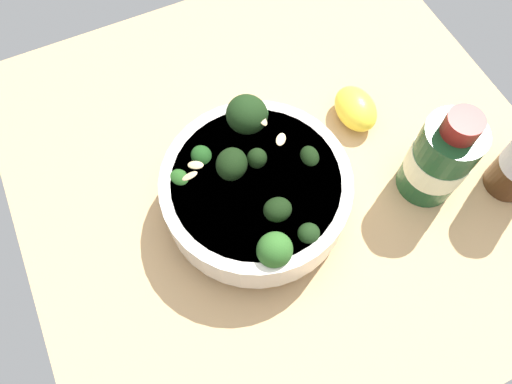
{
  "coord_description": "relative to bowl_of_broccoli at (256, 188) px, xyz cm",
  "views": [
    {
      "loc": [
        24.62,
        -15.01,
        52.67
      ],
      "look_at": [
        3.35,
        -5.1,
        4.0
      ],
      "focal_mm": 33.83,
      "sensor_mm": 36.0,
      "label": 1
    }
  ],
  "objects": [
    {
      "name": "lemon_wedge",
      "position": [
        -6.01,
        16.85,
        -2.53
      ],
      "size": [
        6.86,
        5.0,
        4.06
      ],
      "primitive_type": "ellipsoid",
      "rotation": [
        0.0,
        0.0,
        6.26
      ],
      "color": "yellow",
      "rests_on": "ground_plane"
    },
    {
      "name": "bowl_of_broccoli",
      "position": [
        0.0,
        0.0,
        0.0
      ],
      "size": [
        21.65,
        20.9,
        10.49
      ],
      "color": "silver",
      "rests_on": "ground_plane"
    },
    {
      "name": "ground_plane",
      "position": [
        -3.17,
        5.06,
        -7.01
      ],
      "size": [
        63.86,
        63.86,
        4.91
      ],
      "primitive_type": "cube",
      "color": "tan"
    },
    {
      "name": "bottle_tall",
      "position": [
        5.95,
        19.9,
        1.36
      ],
      "size": [
        6.86,
        6.86,
        13.7
      ],
      "color": "#194723",
      "rests_on": "ground_plane"
    }
  ]
}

